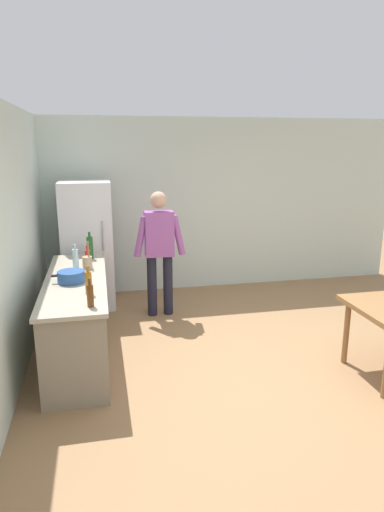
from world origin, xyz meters
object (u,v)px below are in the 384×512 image
bottle_sauce_red (88,257)px  bottle_beer_brown (90,295)px  utensil_jar (87,262)px  bottle_water_clear (75,259)px  bottle_oil_amber (88,282)px  refrigerator (88,246)px  cooking_pot (71,277)px  bottle_wine_green (90,247)px  person (159,246)px

bottle_sauce_red → bottle_beer_brown: bottle_beer_brown is taller
utensil_jar → bottle_sauce_red: 0.14m
bottle_water_clear → bottle_oil_amber: bearing=-80.0°
refrigerator → bottle_beer_brown: size_ratio=6.92×
refrigerator → bottle_water_clear: 1.26m
utensil_jar → bottle_water_clear: utensil_jar is taller
cooking_pot → bottle_oil_amber: (0.18, -0.42, 0.06)m
bottle_water_clear → bottle_sauce_red: bottle_water_clear is taller
bottle_wine_green → bottle_sauce_red: (-0.03, -0.32, -0.05)m
utensil_jar → bottle_water_clear: size_ratio=1.07×
refrigerator → utensil_jar: bearing=-88.9°
utensil_jar → bottle_water_clear: (-0.13, -0.03, 0.05)m
bottle_water_clear → bottle_wine_green: size_ratio=0.88×
bottle_wine_green → bottle_oil_amber: size_ratio=1.21×
bottle_water_clear → bottle_wine_green: (0.16, 0.49, 0.02)m
refrigerator → bottle_wine_green: size_ratio=5.29×
utensil_jar → bottle_oil_amber: size_ratio=1.14×
bottle_water_clear → bottle_beer_brown: size_ratio=1.15×
bottle_oil_amber → bottle_beer_brown: (0.02, -0.35, -0.01)m
refrigerator → bottle_wine_green: bearing=-86.2°
person → bottle_water_clear: bearing=-146.8°
bottle_sauce_red → person: bearing=29.3°
refrigerator → utensil_jar: size_ratio=5.62×
utensil_jar → bottle_sauce_red: size_ratio=1.33×
cooking_pot → bottle_oil_amber: bottle_oil_amber is taller
cooking_pot → utensil_jar: bearing=72.8°
bottle_wine_green → bottle_beer_brown: bottle_wine_green is taller
bottle_wine_green → bottle_oil_amber: (0.00, -1.38, -0.03)m
utensil_jar → bottle_sauce_red: (0.00, 0.14, 0.02)m
bottle_sauce_red → bottle_beer_brown: 1.41m
bottle_oil_amber → bottle_wine_green: bearing=90.0°
utensil_jar → refrigerator: bearing=91.1°
bottle_wine_green → bottle_sauce_red: bearing=-94.6°
utensil_jar → bottle_oil_amber: utensil_jar is taller
refrigerator → bottle_water_clear: refrigerator is taller
person → bottle_beer_brown: size_ratio=6.54×
bottle_wine_green → refrigerator: bearing=93.8°
utensil_jar → bottle_wine_green: bottle_wine_green is taller
person → bottle_beer_brown: bearing=-114.5°
refrigerator → bottle_wine_green: 0.77m
person → bottle_oil_amber: bearing=-119.5°
bottle_sauce_red → cooking_pot: bearing=-103.7°
bottle_oil_amber → bottle_sauce_red: 1.07m
utensil_jar → bottle_water_clear: bearing=-166.1°
refrigerator → bottle_oil_amber: 2.14m
person → bottle_water_clear: 1.26m
bottle_water_clear → bottle_wine_green: bottle_wine_green is taller
cooking_pot → bottle_wine_green: 0.99m
bottle_wine_green → bottle_oil_amber: bearing=-90.0°
utensil_jar → bottle_beer_brown: bearing=-87.8°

